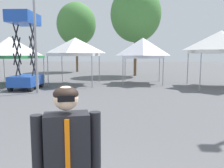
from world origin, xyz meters
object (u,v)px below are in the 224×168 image
canopy_tent_behind_center (10,48)px  tree_behind_tents_left (136,14)px  scissor_lift (26,67)px  light_pole_near_lift (34,2)px  canopy_tent_left_of_center (143,48)px  canopy_tent_behind_right (221,42)px  canopy_tent_right_of_center (75,47)px  tree_behind_tents_right (76,24)px  person_foreground (68,163)px

canopy_tent_behind_center → tree_behind_tents_left: tree_behind_tents_left is taller
scissor_lift → light_pole_near_lift: bearing=-44.3°
light_pole_near_lift → tree_behind_tents_left: bearing=65.7°
canopy_tent_left_of_center → canopy_tent_behind_right: (4.86, -1.55, 0.33)m
scissor_lift → light_pole_near_lift: size_ratio=0.53×
canopy_tent_behind_center → tree_behind_tents_left: size_ratio=0.43×
canopy_tent_behind_center → scissor_lift: scissor_lift is taller
canopy_tent_left_of_center → tree_behind_tents_left: tree_behind_tents_left is taller
canopy_tent_behind_center → scissor_lift: bearing=-45.4°
canopy_tent_left_of_center → canopy_tent_right_of_center: bearing=-165.4°
canopy_tent_right_of_center → canopy_tent_left_of_center: bearing=14.6°
canopy_tent_behind_right → canopy_tent_behind_center: bearing=180.0°
canopy_tent_behind_center → canopy_tent_left_of_center: 9.45m
scissor_lift → tree_behind_tents_right: (-0.88, 14.91, 4.44)m
canopy_tent_behind_center → scissor_lift: (2.32, -2.36, -1.25)m
canopy_tent_left_of_center → tree_behind_tents_right: bearing=125.6°
canopy_tent_behind_center → canopy_tent_right_of_center: 4.65m
canopy_tent_right_of_center → canopy_tent_left_of_center: canopy_tent_left_of_center is taller
canopy_tent_behind_center → tree_behind_tents_right: tree_behind_tents_right is taller
light_pole_near_lift → tree_behind_tents_left: 12.52m
canopy_tent_right_of_center → canopy_tent_behind_right: 9.56m
scissor_lift → tree_behind_tents_right: tree_behind_tents_right is taller
canopy_tent_right_of_center → tree_behind_tents_left: bearing=61.6°
canopy_tent_behind_center → tree_behind_tents_left: 12.17m
canopy_tent_right_of_center → tree_behind_tents_right: 13.03m
canopy_tent_behind_center → canopy_tent_behind_right: 14.19m
light_pole_near_lift → canopy_tent_left_of_center: bearing=41.4°
canopy_tent_behind_center → person_foreground: bearing=-58.2°
light_pole_near_lift → person_foreground: bearing=-64.1°
person_foreground → light_pole_near_lift: size_ratio=0.21×
canopy_tent_right_of_center → light_pole_near_lift: bearing=-105.7°
canopy_tent_behind_right → tree_behind_tents_left: 10.06m
canopy_tent_behind_right → tree_behind_tents_right: bearing=135.4°
person_foreground → tree_behind_tents_left: tree_behind_tents_left is taller
canopy_tent_left_of_center → tree_behind_tents_left: (-0.64, 6.27, 3.46)m
scissor_lift → tree_behind_tents_right: 15.58m
canopy_tent_left_of_center → light_pole_near_lift: (-5.78, -5.09, 2.25)m
scissor_lift → tree_behind_tents_left: bearing=58.0°
tree_behind_tents_left → canopy_tent_behind_right: bearing=-54.8°
canopy_tent_right_of_center → canopy_tent_left_of_center: 4.84m
tree_behind_tents_left → person_foreground: bearing=-90.8°
person_foreground → light_pole_near_lift: light_pole_near_lift is taller
canopy_tent_behind_center → canopy_tent_right_of_center: canopy_tent_behind_center is taller
canopy_tent_right_of_center → person_foreground: bearing=-74.8°
person_foreground → canopy_tent_behind_center: bearing=121.8°
person_foreground → light_pole_near_lift: (-4.85, 9.97, 3.78)m
scissor_lift → person_foreground: bearing=-61.5°
tree_behind_tents_left → canopy_tent_behind_center: bearing=-138.1°
canopy_tent_behind_center → tree_behind_tents_left: (8.68, 7.80, 3.44)m
tree_behind_tents_left → scissor_lift: bearing=-122.0°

